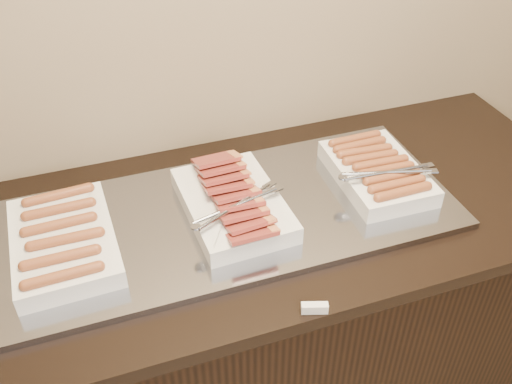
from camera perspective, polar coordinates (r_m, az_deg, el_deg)
counter at (r=1.83m, az=-2.20°, el=-13.34°), size 2.06×0.76×0.90m
warming_tray at (r=1.49m, az=-2.91°, el=-2.44°), size 1.20×0.50×0.02m
dish_left at (r=1.44m, az=-18.70°, el=-4.62°), size 0.25×0.36×0.07m
dish_center at (r=1.47m, az=-2.31°, el=-1.08°), size 0.27×0.37×0.09m
dish_right at (r=1.61m, az=12.06°, el=2.05°), size 0.27×0.33×0.08m
label_holder at (r=1.28m, az=5.87°, el=-11.46°), size 0.06×0.04×0.02m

